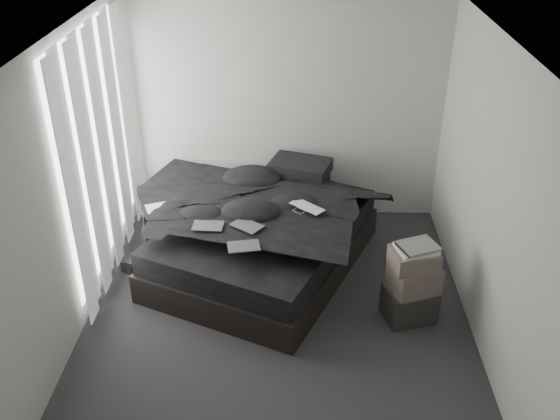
{
  "coord_description": "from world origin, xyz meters",
  "views": [
    {
      "loc": [
        0.18,
        -4.58,
        3.82
      ],
      "look_at": [
        0.0,
        0.8,
        0.75
      ],
      "focal_mm": 40.0,
      "sensor_mm": 36.0,
      "label": 1
    }
  ],
  "objects_px": {
    "bed": "(264,252)",
    "laptop": "(304,202)",
    "box_lower": "(409,303)",
    "side_stand": "(162,237)"
  },
  "relations": [
    {
      "from": "bed",
      "to": "box_lower",
      "type": "xyz_separation_m",
      "value": [
        1.41,
        -0.83,
        0.01
      ]
    },
    {
      "from": "box_lower",
      "to": "bed",
      "type": "bearing_deg",
      "value": 149.63
    },
    {
      "from": "bed",
      "to": "laptop",
      "type": "height_order",
      "value": "laptop"
    },
    {
      "from": "bed",
      "to": "laptop",
      "type": "bearing_deg",
      "value": 7.5
    },
    {
      "from": "side_stand",
      "to": "box_lower",
      "type": "relative_size",
      "value": 1.59
    },
    {
      "from": "side_stand",
      "to": "laptop",
      "type": "bearing_deg",
      "value": -2.5
    },
    {
      "from": "laptop",
      "to": "side_stand",
      "type": "xyz_separation_m",
      "value": [
        -1.47,
        0.06,
        -0.48
      ]
    },
    {
      "from": "bed",
      "to": "laptop",
      "type": "relative_size",
      "value": 6.24
    },
    {
      "from": "bed",
      "to": "box_lower",
      "type": "height_order",
      "value": "box_lower"
    },
    {
      "from": "bed",
      "to": "side_stand",
      "type": "xyz_separation_m",
      "value": [
        -1.06,
        -0.06,
        0.2
      ]
    }
  ]
}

